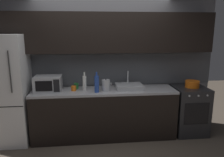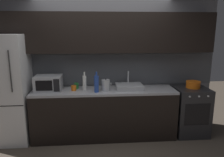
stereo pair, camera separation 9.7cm
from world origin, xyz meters
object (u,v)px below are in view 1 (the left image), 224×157
object	(u,v)px
wine_bottle_white	(85,83)
cooking_pot	(192,84)
mug_orange	(74,88)
oven_range	(189,110)
refrigerator	(8,90)
kettle	(106,85)
mug_green	(76,86)
microwave	(48,84)
wine_bottle_blue	(97,84)

from	to	relation	value
wine_bottle_white	cooking_pot	world-z (taller)	wine_bottle_white
wine_bottle_white	mug_orange	xyz separation A→B (m)	(-0.19, 0.00, -0.09)
oven_range	cooking_pot	distance (m)	0.51
refrigerator	wine_bottle_white	size ratio (longest dim) A/B	5.70
kettle	mug_green	xyz separation A→B (m)	(-0.53, 0.20, -0.05)
kettle	refrigerator	bearing A→B (deg)	177.38
oven_range	cooking_pot	bearing A→B (deg)	3.33
mug_orange	cooking_pot	size ratio (longest dim) A/B	0.34
microwave	mug_green	xyz separation A→B (m)	(0.47, 0.11, -0.08)
refrigerator	microwave	xyz separation A→B (m)	(0.68, 0.02, 0.09)
kettle	wine_bottle_blue	distance (m)	0.18
mug_green	wine_bottle_blue	bearing A→B (deg)	-36.80
microwave	cooking_pot	distance (m)	2.62
microwave	mug_orange	xyz separation A→B (m)	(0.44, -0.03, -0.09)
wine_bottle_white	mug_orange	bearing A→B (deg)	179.29
kettle	wine_bottle_blue	xyz separation A→B (m)	(-0.16, -0.07, 0.05)
kettle	wine_bottle_blue	size ratio (longest dim) A/B	0.63
kettle	mug_orange	bearing A→B (deg)	173.02
wine_bottle_white	wine_bottle_blue	bearing A→B (deg)	-32.93
refrigerator	wine_bottle_white	world-z (taller)	refrigerator
wine_bottle_white	mug_green	distance (m)	0.22
kettle	wine_bottle_blue	bearing A→B (deg)	-157.00
oven_range	mug_orange	bearing A→B (deg)	-179.82
wine_bottle_white	mug_orange	size ratio (longest dim) A/B	3.74
refrigerator	mug_orange	distance (m)	1.12
wine_bottle_blue	wine_bottle_white	bearing A→B (deg)	147.07
cooking_pot	oven_range	bearing A→B (deg)	-176.67
mug_orange	mug_green	size ratio (longest dim) A/B	0.87
wine_bottle_blue	mug_green	distance (m)	0.47
wine_bottle_white	wine_bottle_blue	world-z (taller)	wine_bottle_blue
kettle	mug_green	world-z (taller)	kettle
oven_range	wine_bottle_blue	size ratio (longest dim) A/B	2.52
oven_range	mug_green	world-z (taller)	mug_green
microwave	kettle	xyz separation A→B (m)	(1.00, -0.10, -0.03)
microwave	wine_bottle_blue	distance (m)	0.86
kettle	wine_bottle_white	bearing A→B (deg)	169.84
refrigerator	wine_bottle_blue	size ratio (longest dim) A/B	5.27
microwave	cooking_pot	world-z (taller)	microwave
refrigerator	mug_green	size ratio (longest dim) A/B	18.59
kettle	wine_bottle_blue	world-z (taller)	wine_bottle_blue
refrigerator	kettle	size ratio (longest dim) A/B	8.41
wine_bottle_white	mug_orange	world-z (taller)	wine_bottle_white
refrigerator	wine_bottle_blue	bearing A→B (deg)	-5.48
microwave	wine_bottle_blue	xyz separation A→B (m)	(0.84, -0.16, 0.01)
oven_range	mug_green	bearing A→B (deg)	176.54
wine_bottle_white	mug_green	bearing A→B (deg)	138.56
refrigerator	oven_range	bearing A→B (deg)	-0.02
microwave	wine_bottle_white	bearing A→B (deg)	-2.61
refrigerator	oven_range	distance (m)	3.32
mug_orange	kettle	bearing A→B (deg)	-6.98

